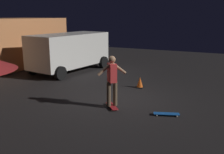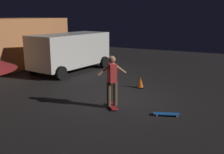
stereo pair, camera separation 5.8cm
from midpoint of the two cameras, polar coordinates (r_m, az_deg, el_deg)
name	(u,v)px [view 1 (the left image)]	position (r m, az deg, el deg)	size (l,w,h in m)	color
ground_plane	(114,99)	(9.38, 0.37, -5.01)	(28.00, 28.00, 0.00)	black
parked_van	(70,50)	(14.11, -9.50, 5.97)	(4.82, 2.75, 2.03)	silver
skateboard_ridden	(112,106)	(8.55, -0.20, -6.49)	(0.70, 0.68, 0.07)	#AD1E23
skateboard_spare	(166,114)	(8.07, 11.84, -8.04)	(0.45, 0.80, 0.07)	#1959B2
skater	(112,77)	(8.26, -0.20, -0.09)	(0.74, 0.77, 1.67)	brown
traffic_cone	(140,83)	(10.88, 6.08, -1.28)	(0.34, 0.34, 0.46)	black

